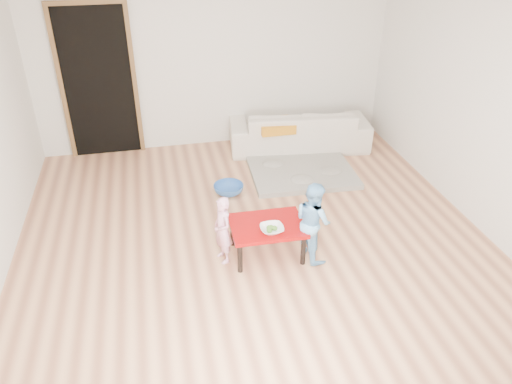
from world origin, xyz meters
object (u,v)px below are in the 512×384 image
object	(u,v)px
child_blue	(313,221)
basin	(229,189)
bowl	(272,229)
red_table	(267,239)
child_pink	(223,230)
sofa	(299,129)

from	to	relation	value
child_blue	basin	bearing A→B (deg)	4.95
bowl	basin	xyz separation A→B (m)	(-0.19, 1.44, -0.34)
red_table	basin	world-z (taller)	red_table
child_blue	basin	size ratio (longest dim) A/B	2.28
child_pink	sofa	bearing A→B (deg)	131.57
sofa	child_blue	bearing A→B (deg)	83.23
bowl	sofa	bearing A→B (deg)	67.77
red_table	child_pink	bearing A→B (deg)	179.18
sofa	child_blue	size ratio (longest dim) A/B	2.35
sofa	child_pink	world-z (taller)	child_pink
basin	red_table	bearing A→B (deg)	-82.27
red_table	basin	distance (m)	1.33
basin	child_pink	bearing A→B (deg)	-101.93
sofa	child_blue	xyz separation A→B (m)	(-0.63, -2.56, 0.13)
child_pink	bowl	bearing A→B (deg)	56.99
bowl	child_blue	xyz separation A→B (m)	(0.42, 0.01, 0.03)
red_table	basin	xyz separation A→B (m)	(-0.18, 1.31, -0.13)
sofa	child_pink	bearing A→B (deg)	64.97
basin	sofa	bearing A→B (deg)	42.13
red_table	child_pink	world-z (taller)	child_pink
red_table	basin	bearing A→B (deg)	97.73
bowl	basin	world-z (taller)	bowl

